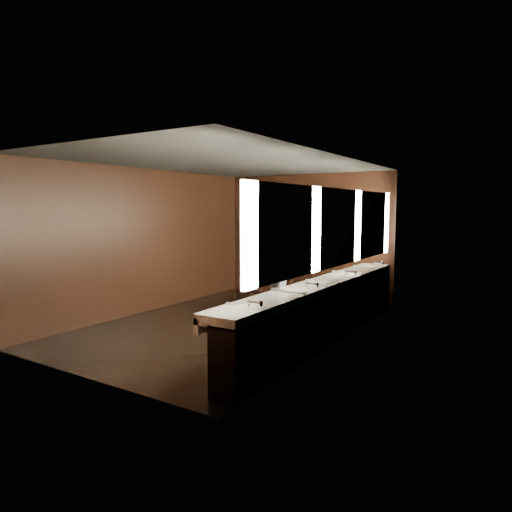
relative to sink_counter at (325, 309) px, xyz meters
The scene contains 10 objects.
floor 1.86m from the sink_counter, behind, with size 6.00×6.00×0.00m, color black.
ceiling 2.92m from the sink_counter, behind, with size 4.00×6.00×0.02m, color #2D2D2B.
wall_back 3.61m from the sink_counter, 120.87° to the left, with size 4.00×0.02×2.80m, color black.
wall_front 3.61m from the sink_counter, 120.87° to the right, with size 4.00×0.02×2.80m, color black.
wall_left 3.90m from the sink_counter, behind, with size 0.02×6.00×2.80m, color black.
wall_right 0.93m from the sink_counter, ahead, with size 0.02×6.00×2.80m, color black.
sink_counter is the anchor object (origin of this frame).
mirror_band 1.27m from the sink_counter, ahead, with size 0.06×5.03×1.15m.
person 0.72m from the sink_counter, 148.50° to the right, with size 0.54×0.36×1.48m, color #97BBE1.
trash_bin 0.51m from the sink_counter, 118.41° to the right, with size 0.34×0.34×0.53m, color black.
Camera 1 is at (4.59, -6.38, 2.04)m, focal length 32.00 mm.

